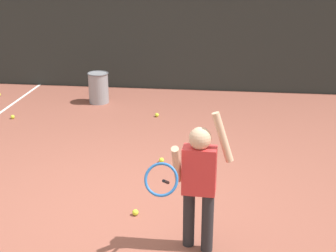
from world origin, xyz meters
The scene contains 7 objects.
ground_plane centered at (0.00, 0.00, 0.00)m, with size 20.00×20.00×0.00m, color brown.
tennis_player centered at (0.78, -0.76, 0.73)m, with size 0.73×0.57×1.35m.
ball_hopper centered at (-1.29, 3.64, 0.29)m, with size 0.38×0.38×0.56m.
tennis_ball_1 centered at (-2.50, 2.58, 0.03)m, with size 0.07×0.07×0.07m, color #CCE033.
tennis_ball_5 centered at (-0.12, 2.96, 0.03)m, with size 0.07×0.07×0.07m, color #CCE033.
tennis_ball_7 centered at (0.20, 1.13, 0.03)m, with size 0.07×0.07×0.07m, color #CCE033.
tennis_ball_8 centered at (0.10, -0.24, 0.03)m, with size 0.07×0.07×0.07m, color #CCE033.
Camera 1 is at (0.98, -4.60, 2.63)m, focal length 51.15 mm.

